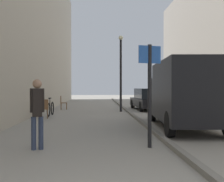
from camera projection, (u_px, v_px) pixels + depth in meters
ground_plane at (103, 117)px, 13.78m from camera, size 80.00×80.00×0.00m
kerb_strip at (133, 115)px, 13.86m from camera, size 0.16×40.00×0.12m
pedestrian_main_foreground at (37, 109)px, 6.46m from camera, size 0.33×0.25×1.72m
delivery_van at (184, 93)px, 9.94m from camera, size 2.38×5.59×2.44m
parked_car at (148, 99)px, 18.12m from camera, size 2.04×4.30×1.45m
street_sign_post at (150, 86)px, 6.69m from camera, size 0.59×0.18×2.60m
lamp_post at (121, 68)px, 16.56m from camera, size 0.28×0.28×4.76m
bicycle_leaning at (51, 109)px, 14.19m from camera, size 0.10×1.77×0.98m
cafe_chair_near_window at (44, 107)px, 12.89m from camera, size 0.52×0.52×0.94m
cafe_chair_by_doorway at (63, 102)px, 18.12m from camera, size 0.46×0.46×0.94m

